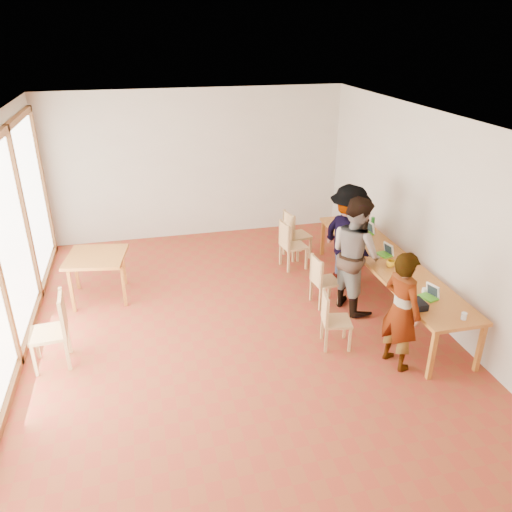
# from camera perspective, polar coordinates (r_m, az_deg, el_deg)

# --- Properties ---
(ground) EXTENTS (8.00, 8.00, 0.00)m
(ground) POSITION_cam_1_polar(r_m,az_deg,el_deg) (7.32, -2.08, -9.04)
(ground) COLOR brown
(ground) RESTS_ON ground
(wall_back) EXTENTS (6.00, 0.10, 3.00)m
(wall_back) POSITION_cam_1_polar(r_m,az_deg,el_deg) (10.35, -6.71, 10.30)
(wall_back) COLOR beige
(wall_back) RESTS_ON ground
(wall_front) EXTENTS (6.00, 0.10, 3.00)m
(wall_front) POSITION_cam_1_polar(r_m,az_deg,el_deg) (3.44, 12.30, -24.55)
(wall_front) COLOR beige
(wall_front) RESTS_ON ground
(wall_right) EXTENTS (0.10, 8.00, 3.00)m
(wall_right) POSITION_cam_1_polar(r_m,az_deg,el_deg) (7.71, 20.20, 3.75)
(wall_right) COLOR beige
(wall_right) RESTS_ON ground
(ceiling) EXTENTS (6.00, 8.00, 0.04)m
(ceiling) POSITION_cam_1_polar(r_m,az_deg,el_deg) (6.16, -2.52, 14.94)
(ceiling) COLOR white
(ceiling) RESTS_ON wall_back
(communal_table) EXTENTS (0.80, 4.00, 0.75)m
(communal_table) POSITION_cam_1_polar(r_m,az_deg,el_deg) (8.10, 14.81, -0.64)
(communal_table) COLOR #B97829
(communal_table) RESTS_ON ground
(side_table) EXTENTS (0.90, 0.90, 0.75)m
(side_table) POSITION_cam_1_polar(r_m,az_deg,el_deg) (8.36, -17.79, -0.45)
(side_table) COLOR #B97829
(side_table) RESTS_ON ground
(chair_near) EXTENTS (0.44, 0.44, 0.43)m
(chair_near) POSITION_cam_1_polar(r_m,az_deg,el_deg) (6.92, 8.55, -6.62)
(chair_near) COLOR tan
(chair_near) RESTS_ON ground
(chair_mid) EXTENTS (0.43, 0.43, 0.44)m
(chair_mid) POSITION_cam_1_polar(r_m,az_deg,el_deg) (7.88, 7.45, -2.28)
(chair_mid) COLOR tan
(chair_mid) RESTS_ON ground
(chair_far) EXTENTS (0.47, 0.47, 0.47)m
(chair_far) POSITION_cam_1_polar(r_m,az_deg,el_deg) (9.03, 3.80, 1.80)
(chair_far) COLOR tan
(chair_far) RESTS_ON ground
(chair_empty) EXTENTS (0.51, 0.51, 0.49)m
(chair_empty) POSITION_cam_1_polar(r_m,az_deg,el_deg) (9.44, 4.26, 2.97)
(chair_empty) COLOR tan
(chair_empty) RESTS_ON ground
(chair_spare) EXTENTS (0.50, 0.50, 0.53)m
(chair_spare) POSITION_cam_1_polar(r_m,az_deg,el_deg) (6.94, -21.92, -7.12)
(chair_spare) COLOR tan
(chair_spare) RESTS_ON ground
(person_near) EXTENTS (0.54, 0.68, 1.62)m
(person_near) POSITION_cam_1_polar(r_m,az_deg,el_deg) (6.59, 16.27, -6.01)
(person_near) COLOR gray
(person_near) RESTS_ON ground
(person_mid) EXTENTS (0.86, 1.01, 1.82)m
(person_mid) POSITION_cam_1_polar(r_m,az_deg,el_deg) (7.75, 11.29, 0.23)
(person_mid) COLOR gray
(person_mid) RESTS_ON ground
(person_far) EXTENTS (0.92, 1.28, 1.78)m
(person_far) POSITION_cam_1_polar(r_m,az_deg,el_deg) (8.40, 10.46, 2.13)
(person_far) COLOR gray
(person_far) RESTS_ON ground
(laptop_near) EXTENTS (0.26, 0.27, 0.19)m
(laptop_near) POSITION_cam_1_polar(r_m,az_deg,el_deg) (7.11, 19.31, -4.12)
(laptop_near) COLOR green
(laptop_near) RESTS_ON communal_table
(laptop_mid) EXTENTS (0.24, 0.26, 0.19)m
(laptop_mid) POSITION_cam_1_polar(r_m,az_deg,el_deg) (8.20, 14.68, 0.46)
(laptop_mid) COLOR green
(laptop_mid) RESTS_ON communal_table
(laptop_far) EXTENTS (0.26, 0.29, 0.22)m
(laptop_far) POSITION_cam_1_polar(r_m,az_deg,el_deg) (8.99, 12.64, 2.93)
(laptop_far) COLOR green
(laptop_far) RESTS_ON communal_table
(yellow_mug) EXTENTS (0.15, 0.15, 0.11)m
(yellow_mug) POSITION_cam_1_polar(r_m,az_deg,el_deg) (7.81, 15.15, -0.85)
(yellow_mug) COLOR gold
(yellow_mug) RESTS_ON communal_table
(green_bottle) EXTENTS (0.07, 0.07, 0.28)m
(green_bottle) POSITION_cam_1_polar(r_m,az_deg,el_deg) (9.02, 13.17, 3.49)
(green_bottle) COLOR #1F7626
(green_bottle) RESTS_ON communal_table
(clear_glass) EXTENTS (0.07, 0.07, 0.09)m
(clear_glass) POSITION_cam_1_polar(r_m,az_deg,el_deg) (6.76, 22.67, -6.36)
(clear_glass) COLOR silver
(clear_glass) RESTS_ON communal_table
(condiment_cup) EXTENTS (0.08, 0.08, 0.06)m
(condiment_cup) POSITION_cam_1_polar(r_m,az_deg,el_deg) (7.22, 18.74, -3.75)
(condiment_cup) COLOR white
(condiment_cup) RESTS_ON communal_table
(pink_phone) EXTENTS (0.05, 0.10, 0.01)m
(pink_phone) POSITION_cam_1_polar(r_m,az_deg,el_deg) (9.22, 10.90, 3.30)
(pink_phone) COLOR #CF3975
(pink_phone) RESTS_ON communal_table
(black_pouch) EXTENTS (0.16, 0.26, 0.09)m
(black_pouch) POSITION_cam_1_polar(r_m,az_deg,el_deg) (6.83, 18.04, -5.24)
(black_pouch) COLOR black
(black_pouch) RESTS_ON communal_table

